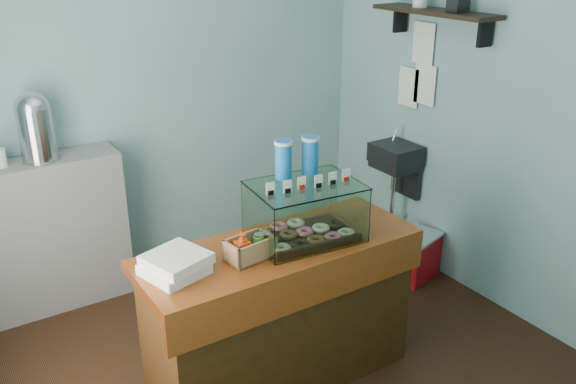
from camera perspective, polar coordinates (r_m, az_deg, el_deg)
ground at (r=4.05m, az=-2.67°, el=-14.90°), size 3.50×3.50×0.00m
room_shell at (r=3.32m, az=-2.89°, el=9.37°), size 3.54×3.04×2.82m
counter at (r=3.60m, az=-0.73°, el=-11.21°), size 1.60×0.60×0.90m
back_shelf at (r=4.59m, az=-21.18°, el=-3.66°), size 1.00×0.32×1.10m
display_case at (r=3.40m, az=1.37°, el=-1.45°), size 0.63×0.49×0.54m
condiment_crate at (r=3.22m, az=-3.65°, el=-5.30°), size 0.27×0.18×0.17m
pastry_boxes at (r=3.13m, az=-10.49°, el=-6.67°), size 0.35×0.35×0.11m
coffee_urn at (r=4.31m, az=-22.60°, el=5.81°), size 0.25×0.25×0.46m
red_cooler at (r=4.88m, az=11.62°, el=-5.81°), size 0.47×0.41×0.36m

